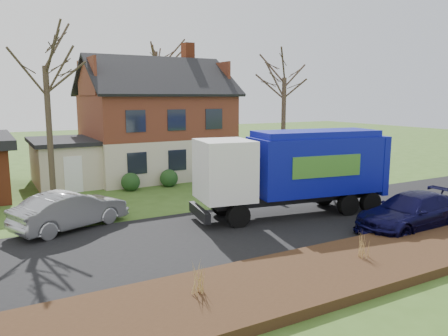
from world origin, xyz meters
TOP-DOWN VIEW (x-y plane):
  - ground at (0.00, 0.00)m, footprint 120.00×120.00m
  - road at (0.00, 0.00)m, footprint 80.00×7.00m
  - mulch_verge at (0.00, -5.30)m, footprint 80.00×3.50m
  - main_house at (1.49, 13.91)m, footprint 12.95×8.95m
  - garbage_truck at (3.95, 0.86)m, footprint 9.33×3.79m
  - silver_sedan at (-5.62, 3.68)m, footprint 5.01×3.32m
  - navy_wagon at (6.52, -3.40)m, footprint 5.28×2.25m
  - tree_front_west at (-5.68, 8.02)m, footprint 3.22×3.22m
  - tree_front_east at (9.37, 9.16)m, footprint 3.44×3.44m
  - tree_back at (5.17, 22.06)m, footprint 3.98×3.98m
  - grass_clump_west at (-3.96, -4.99)m, footprint 0.34×0.28m
  - grass_clump_mid at (1.86, -5.24)m, footprint 0.30×0.25m

SIDE VIEW (x-z plane):
  - ground at x=0.00m, z-range 0.00..0.00m
  - road at x=0.00m, z-range 0.00..0.02m
  - mulch_verge at x=0.00m, z-range 0.00..0.30m
  - grass_clump_mid at x=1.86m, z-range 0.30..1.14m
  - grass_clump_west at x=-3.96m, z-range 0.30..1.19m
  - navy_wagon at x=6.52m, z-range 0.00..1.52m
  - silver_sedan at x=-5.62m, z-range 0.00..1.56m
  - garbage_truck at x=3.95m, z-range 0.30..4.18m
  - main_house at x=1.49m, z-range -0.60..8.66m
  - tree_front_east at x=9.37m, z-range 2.99..12.53m
  - tree_front_west at x=-5.68m, z-range 3.10..12.66m
  - tree_back at x=5.17m, z-range 4.20..16.80m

